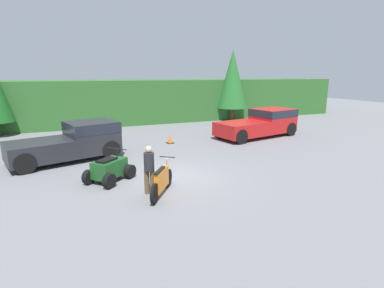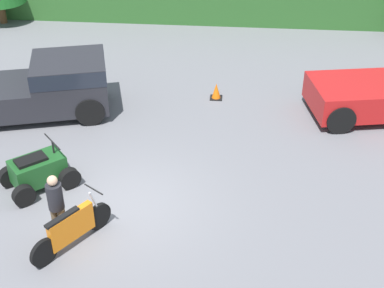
{
  "view_description": "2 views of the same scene",
  "coord_description": "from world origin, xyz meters",
  "px_view_note": "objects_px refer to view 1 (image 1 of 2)",
  "views": [
    {
      "loc": [
        -3.78,
        -11.1,
        4.15
      ],
      "look_at": [
        1.5,
        1.49,
        0.95
      ],
      "focal_mm": 28.0,
      "sensor_mm": 36.0,
      "label": 1
    },
    {
      "loc": [
        2.59,
        -10.37,
        8.54
      ],
      "look_at": [
        1.5,
        1.49,
        0.95
      ],
      "focal_mm": 50.0,
      "sensor_mm": 36.0,
      "label": 2
    }
  ],
  "objects_px": {
    "dirt_bike": "(162,181)",
    "quad_atv": "(110,170)",
    "traffic_cone": "(170,139)",
    "rider_person": "(149,168)",
    "pickup_truck_red": "(262,122)",
    "pickup_truck_second": "(74,140)"
  },
  "relations": [
    {
      "from": "pickup_truck_second",
      "to": "traffic_cone",
      "type": "xyz_separation_m",
      "value": [
        5.48,
        1.52,
        -0.71
      ]
    },
    {
      "from": "quad_atv",
      "to": "traffic_cone",
      "type": "bearing_deg",
      "value": 9.84
    },
    {
      "from": "pickup_truck_red",
      "to": "pickup_truck_second",
      "type": "xyz_separation_m",
      "value": [
        -11.98,
        -1.16,
        -0.0
      ]
    },
    {
      "from": "quad_atv",
      "to": "traffic_cone",
      "type": "height_order",
      "value": "quad_atv"
    },
    {
      "from": "rider_person",
      "to": "traffic_cone",
      "type": "height_order",
      "value": "rider_person"
    },
    {
      "from": "quad_atv",
      "to": "rider_person",
      "type": "height_order",
      "value": "rider_person"
    },
    {
      "from": "pickup_truck_second",
      "to": "traffic_cone",
      "type": "relative_size",
      "value": 9.91
    },
    {
      "from": "traffic_cone",
      "to": "dirt_bike",
      "type": "bearing_deg",
      "value": -110.68
    },
    {
      "from": "quad_atv",
      "to": "pickup_truck_second",
      "type": "bearing_deg",
      "value": 64.62
    },
    {
      "from": "pickup_truck_red",
      "to": "quad_atv",
      "type": "height_order",
      "value": "pickup_truck_red"
    },
    {
      "from": "pickup_truck_red",
      "to": "dirt_bike",
      "type": "relative_size",
      "value": 3.2
    },
    {
      "from": "rider_person",
      "to": "traffic_cone",
      "type": "xyz_separation_m",
      "value": [
        3.22,
        7.29,
        -0.69
      ]
    },
    {
      "from": "dirt_bike",
      "to": "rider_person",
      "type": "bearing_deg",
      "value": 90.35
    },
    {
      "from": "dirt_bike",
      "to": "quad_atv",
      "type": "distance_m",
      "value": 2.58
    },
    {
      "from": "rider_person",
      "to": "dirt_bike",
      "type": "bearing_deg",
      "value": -105.61
    },
    {
      "from": "pickup_truck_second",
      "to": "dirt_bike",
      "type": "height_order",
      "value": "pickup_truck_second"
    },
    {
      "from": "pickup_truck_red",
      "to": "traffic_cone",
      "type": "height_order",
      "value": "pickup_truck_red"
    },
    {
      "from": "pickup_truck_second",
      "to": "dirt_bike",
      "type": "bearing_deg",
      "value": -82.01
    },
    {
      "from": "pickup_truck_red",
      "to": "rider_person",
      "type": "relative_size",
      "value": 3.51
    },
    {
      "from": "pickup_truck_red",
      "to": "quad_atv",
      "type": "xyz_separation_m",
      "value": [
        -10.84,
        -5.08,
        -0.49
      ]
    },
    {
      "from": "dirt_bike",
      "to": "quad_atv",
      "type": "height_order",
      "value": "quad_atv"
    },
    {
      "from": "pickup_truck_red",
      "to": "dirt_bike",
      "type": "distance_m",
      "value": 11.8
    }
  ]
}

